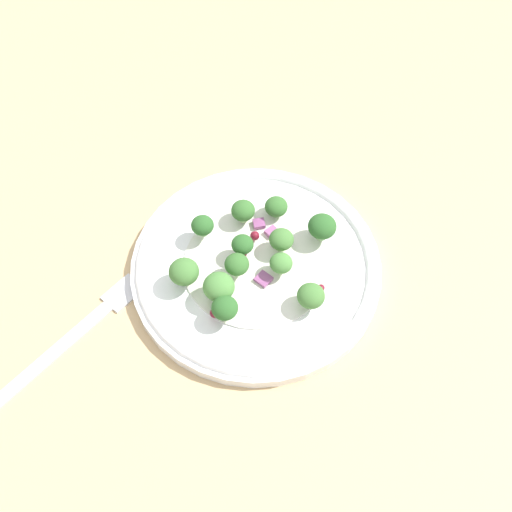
{
  "coord_description": "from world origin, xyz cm",
  "views": [
    {
      "loc": [
        30.23,
        8.56,
        53.38
      ],
      "look_at": [
        -1.66,
        1.42,
        2.7
      ],
      "focal_mm": 45.44,
      "sensor_mm": 36.0,
      "label": 1
    }
  ],
  "objects_px": {
    "broccoli_floret_0": "(234,265)",
    "broccoli_floret_1": "(281,240)",
    "fork": "(71,338)",
    "plate": "(256,266)",
    "broccoli_floret_2": "(311,296)"
  },
  "relations": [
    {
      "from": "plate",
      "to": "broccoli_floret_1",
      "type": "height_order",
      "value": "broccoli_floret_1"
    },
    {
      "from": "broccoli_floret_2",
      "to": "fork",
      "type": "xyz_separation_m",
      "value": [
        0.07,
        -0.21,
        -0.03
      ]
    },
    {
      "from": "plate",
      "to": "fork",
      "type": "relative_size",
      "value": 1.4
    },
    {
      "from": "plate",
      "to": "broccoli_floret_2",
      "type": "xyz_separation_m",
      "value": [
        0.03,
        0.06,
        0.02
      ]
    },
    {
      "from": "plate",
      "to": "broccoli_floret_0",
      "type": "xyz_separation_m",
      "value": [
        0.02,
        -0.02,
        0.02
      ]
    },
    {
      "from": "broccoli_floret_1",
      "to": "fork",
      "type": "distance_m",
      "value": 0.21
    },
    {
      "from": "broccoli_floret_1",
      "to": "fork",
      "type": "height_order",
      "value": "broccoli_floret_1"
    },
    {
      "from": "broccoli_floret_0",
      "to": "broccoli_floret_1",
      "type": "xyz_separation_m",
      "value": [
        -0.04,
        0.04,
        -0.0
      ]
    },
    {
      "from": "broccoli_floret_0",
      "to": "fork",
      "type": "distance_m",
      "value": 0.16
    },
    {
      "from": "fork",
      "to": "plate",
      "type": "bearing_deg",
      "value": 125.88
    },
    {
      "from": "broccoli_floret_0",
      "to": "plate",
      "type": "bearing_deg",
      "value": 136.65
    },
    {
      "from": "fork",
      "to": "broccoli_floret_1",
      "type": "bearing_deg",
      "value": 127.28
    },
    {
      "from": "broccoli_floret_0",
      "to": "broccoli_floret_1",
      "type": "bearing_deg",
      "value": 136.42
    },
    {
      "from": "broccoli_floret_2",
      "to": "fork",
      "type": "height_order",
      "value": "broccoli_floret_2"
    },
    {
      "from": "fork",
      "to": "broccoli_floret_0",
      "type": "bearing_deg",
      "value": 124.25
    }
  ]
}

